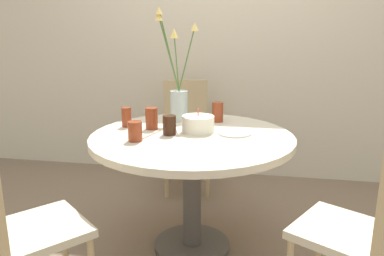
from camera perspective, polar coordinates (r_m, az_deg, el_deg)
ground_plane at (r=2.52m, az=-0.00°, el=-17.64°), size 16.00×16.00×0.00m
wall_back at (r=3.49m, az=4.09°, el=13.81°), size 8.00×0.05×2.60m
dining_table at (r=2.25m, az=-0.00°, el=-4.19°), size 1.20×1.20×0.75m
chair_near_front at (r=3.23m, az=-0.94°, el=0.03°), size 0.48×0.48×0.93m
chair_far_back at (r=1.86m, az=-24.94°, el=-12.58°), size 0.56×0.56×0.93m
chair_right_flank at (r=1.84m, az=24.70°, el=-12.91°), size 0.55×0.55×0.93m
birthday_cake at (r=2.26m, az=0.93°, el=0.63°), size 0.20×0.20×0.14m
flower_vase at (r=2.52m, az=-2.15°, el=5.49°), size 0.26×0.25×0.74m
side_plate at (r=2.24m, az=6.50°, el=-0.77°), size 0.20×0.20×0.01m
drink_glass_0 at (r=2.09m, az=-8.68°, el=-0.49°), size 0.08×0.08×0.11m
drink_glass_1 at (r=2.20m, az=-3.46°, el=0.44°), size 0.08×0.08×0.12m
drink_glass_2 at (r=2.42m, az=-9.95°, el=1.65°), size 0.06×0.06×0.12m
drink_glass_3 at (r=2.34m, az=-6.18°, el=1.47°), size 0.08×0.08×0.13m
drink_glass_4 at (r=2.52m, az=3.92°, el=2.45°), size 0.08×0.08×0.13m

